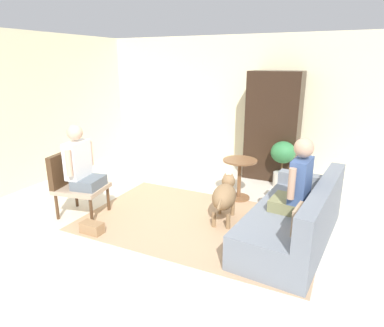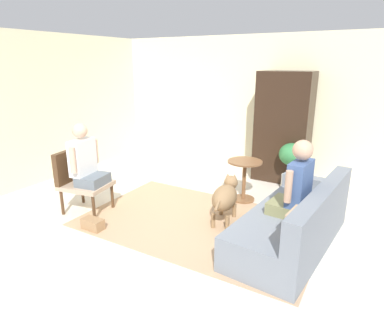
{
  "view_description": "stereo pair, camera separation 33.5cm",
  "coord_description": "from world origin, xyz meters",
  "px_view_note": "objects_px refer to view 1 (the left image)",
  "views": [
    {
      "loc": [
        1.78,
        -3.74,
        2.11
      ],
      "look_at": [
        -0.01,
        -0.02,
        0.85
      ],
      "focal_mm": 31.3,
      "sensor_mm": 36.0,
      "label": 1
    },
    {
      "loc": [
        2.07,
        -3.58,
        2.11
      ],
      "look_at": [
        -0.01,
        -0.02,
        0.85
      ],
      "focal_mm": 31.3,
      "sensor_mm": 36.0,
      "label": 2
    }
  ],
  "objects_px": {
    "round_end_table": "(239,175)",
    "couch": "(296,220)",
    "armchair": "(73,180)",
    "armoire_cabinet": "(273,126)",
    "handbag": "(92,228)",
    "person_on_couch": "(297,182)",
    "potted_plant": "(283,158)",
    "person_on_armchair": "(81,163)",
    "dog": "(225,195)"
  },
  "relations": [
    {
      "from": "round_end_table",
      "to": "couch",
      "type": "bearing_deg",
      "value": -43.16
    },
    {
      "from": "armchair",
      "to": "armoire_cabinet",
      "type": "bearing_deg",
      "value": 52.77
    },
    {
      "from": "armoire_cabinet",
      "to": "handbag",
      "type": "distance_m",
      "value": 3.65
    },
    {
      "from": "person_on_couch",
      "to": "potted_plant",
      "type": "xyz_separation_m",
      "value": [
        -0.51,
        1.85,
        -0.26
      ]
    },
    {
      "from": "handbag",
      "to": "armoire_cabinet",
      "type": "bearing_deg",
      "value": 64.15
    },
    {
      "from": "person_on_couch",
      "to": "person_on_armchair",
      "type": "relative_size",
      "value": 1.02
    },
    {
      "from": "person_on_couch",
      "to": "armoire_cabinet",
      "type": "relative_size",
      "value": 0.46
    },
    {
      "from": "person_on_couch",
      "to": "person_on_armchair",
      "type": "height_order",
      "value": "person_on_armchair"
    },
    {
      "from": "armchair",
      "to": "round_end_table",
      "type": "distance_m",
      "value": 2.48
    },
    {
      "from": "armoire_cabinet",
      "to": "person_on_couch",
      "type": "bearing_deg",
      "value": -70.67
    },
    {
      "from": "round_end_table",
      "to": "handbag",
      "type": "bearing_deg",
      "value": -125.08
    },
    {
      "from": "couch",
      "to": "person_on_armchair",
      "type": "relative_size",
      "value": 2.37
    },
    {
      "from": "armchair",
      "to": "person_on_armchair",
      "type": "height_order",
      "value": "person_on_armchair"
    },
    {
      "from": "person_on_armchair",
      "to": "potted_plant",
      "type": "distance_m",
      "value": 3.31
    },
    {
      "from": "couch",
      "to": "person_on_couch",
      "type": "bearing_deg",
      "value": -142.94
    },
    {
      "from": "person_on_armchair",
      "to": "round_end_table",
      "type": "xyz_separation_m",
      "value": [
        1.79,
        1.52,
        -0.38
      ]
    },
    {
      "from": "armchair",
      "to": "potted_plant",
      "type": "relative_size",
      "value": 1.11
    },
    {
      "from": "armchair",
      "to": "handbag",
      "type": "bearing_deg",
      "value": -30.19
    },
    {
      "from": "person_on_couch",
      "to": "round_end_table",
      "type": "bearing_deg",
      "value": 135.42
    },
    {
      "from": "person_on_couch",
      "to": "armchair",
      "type": "bearing_deg",
      "value": -169.16
    },
    {
      "from": "potted_plant",
      "to": "armoire_cabinet",
      "type": "bearing_deg",
      "value": 124.67
    },
    {
      "from": "dog",
      "to": "couch",
      "type": "bearing_deg",
      "value": -8.84
    },
    {
      "from": "couch",
      "to": "person_on_armchair",
      "type": "xyz_separation_m",
      "value": [
        -2.82,
        -0.56,
        0.51
      ]
    },
    {
      "from": "person_on_couch",
      "to": "person_on_armchair",
      "type": "xyz_separation_m",
      "value": [
        -2.79,
        -0.54,
        0.01
      ]
    },
    {
      "from": "couch",
      "to": "person_on_couch",
      "type": "relative_size",
      "value": 2.31
    },
    {
      "from": "potted_plant",
      "to": "armoire_cabinet",
      "type": "distance_m",
      "value": 0.69
    },
    {
      "from": "couch",
      "to": "person_on_armchair",
      "type": "distance_m",
      "value": 2.92
    },
    {
      "from": "person_on_armchair",
      "to": "armoire_cabinet",
      "type": "bearing_deg",
      "value": 54.48
    },
    {
      "from": "person_on_couch",
      "to": "dog",
      "type": "bearing_deg",
      "value": 169.65
    },
    {
      "from": "armchair",
      "to": "person_on_armchair",
      "type": "xyz_separation_m",
      "value": [
        0.15,
        0.03,
        0.27
      ]
    },
    {
      "from": "armoire_cabinet",
      "to": "armchair",
      "type": "bearing_deg",
      "value": -127.23
    },
    {
      "from": "handbag",
      "to": "armchair",
      "type": "bearing_deg",
      "value": 149.81
    },
    {
      "from": "round_end_table",
      "to": "armoire_cabinet",
      "type": "distance_m",
      "value": 1.42
    },
    {
      "from": "round_end_table",
      "to": "armchair",
      "type": "bearing_deg",
      "value": -141.44
    },
    {
      "from": "dog",
      "to": "handbag",
      "type": "height_order",
      "value": "dog"
    },
    {
      "from": "armchair",
      "to": "dog",
      "type": "distance_m",
      "value": 2.13
    },
    {
      "from": "handbag",
      "to": "person_on_armchair",
      "type": "bearing_deg",
      "value": 140.41
    },
    {
      "from": "person_on_couch",
      "to": "person_on_armchair",
      "type": "bearing_deg",
      "value": -169.11
    },
    {
      "from": "person_on_couch",
      "to": "potted_plant",
      "type": "distance_m",
      "value": 1.93
    },
    {
      "from": "person_on_couch",
      "to": "dog",
      "type": "height_order",
      "value": "person_on_couch"
    },
    {
      "from": "couch",
      "to": "round_end_table",
      "type": "bearing_deg",
      "value": 136.84
    },
    {
      "from": "person_on_couch",
      "to": "dog",
      "type": "xyz_separation_m",
      "value": [
        -0.94,
        0.17,
        -0.41
      ]
    },
    {
      "from": "armoire_cabinet",
      "to": "round_end_table",
      "type": "bearing_deg",
      "value": -99.14
    },
    {
      "from": "armchair",
      "to": "round_end_table",
      "type": "xyz_separation_m",
      "value": [
        1.94,
        1.55,
        -0.1
      ]
    },
    {
      "from": "potted_plant",
      "to": "round_end_table",
      "type": "bearing_deg",
      "value": -119.82
    },
    {
      "from": "round_end_table",
      "to": "dog",
      "type": "xyz_separation_m",
      "value": [
        0.05,
        -0.81,
        -0.04
      ]
    },
    {
      "from": "person_on_armchair",
      "to": "armoire_cabinet",
      "type": "relative_size",
      "value": 0.45
    },
    {
      "from": "armchair",
      "to": "person_on_couch",
      "type": "height_order",
      "value": "person_on_couch"
    },
    {
      "from": "couch",
      "to": "round_end_table",
      "type": "xyz_separation_m",
      "value": [
        -1.03,
        0.96,
        0.13
      ]
    },
    {
      "from": "person_on_couch",
      "to": "handbag",
      "type": "xyz_separation_m",
      "value": [
        -2.33,
        -0.92,
        -0.7
      ]
    }
  ]
}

